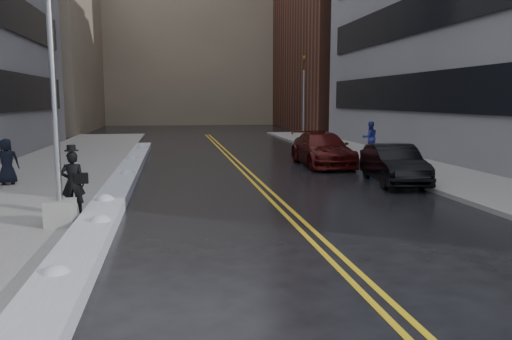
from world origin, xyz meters
name	(u,v)px	position (x,y,z in m)	size (l,w,h in m)	color
ground	(206,249)	(0.00, 0.00, 0.00)	(160.00, 160.00, 0.00)	black
sidewalk_west	(39,179)	(-5.75, 10.00, 0.07)	(5.50, 50.00, 0.15)	gray
sidewalk_east	(418,169)	(10.00, 10.00, 0.07)	(4.00, 50.00, 0.15)	gray
lane_line_left	(246,175)	(2.35, 10.00, 0.00)	(0.12, 50.00, 0.01)	gold
lane_line_right	(253,175)	(2.65, 10.00, 0.00)	(0.12, 50.00, 0.01)	gold
snow_ridge	(122,182)	(-2.45, 8.00, 0.17)	(0.90, 30.00, 0.34)	silver
building_west_far	(19,40)	(-15.50, 44.00, 9.00)	(14.00, 22.00, 18.00)	gray
building_far	(189,41)	(2.00, 60.00, 11.00)	(36.00, 16.00, 22.00)	gray
lamppost	(55,125)	(-3.30, 2.00, 2.53)	(0.65, 0.65, 7.62)	gray
fire_hydrant	(397,159)	(9.00, 10.00, 0.55)	(0.26, 0.26, 0.73)	maroon
traffic_signal	(304,96)	(8.50, 24.00, 3.40)	(0.16, 0.20, 6.00)	gray
pedestrian_fedora	(73,183)	(-3.20, 3.14, 0.98)	(0.60, 0.40, 1.65)	black
pedestrian_c	(7,162)	(-6.38, 8.38, 0.96)	(0.79, 0.52, 1.62)	black
pedestrian_east	(370,138)	(10.11, 15.81, 1.04)	(0.87, 0.68, 1.78)	navy
car_black	(394,164)	(7.50, 7.15, 0.73)	(1.54, 4.43, 1.46)	black
car_maroon	(322,149)	(6.40, 12.54, 0.78)	(2.19, 5.39, 1.56)	#3E0A0A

